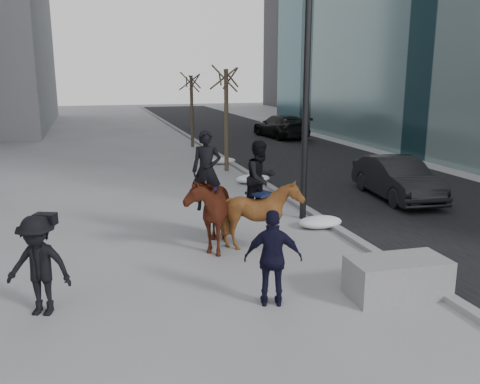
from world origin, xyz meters
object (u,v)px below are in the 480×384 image
object	(u,v)px
planter	(397,278)
mounted_right	(262,207)
car_near	(397,178)
mounted_left	(208,205)

from	to	relation	value
planter	mounted_right	xyz separation A→B (m)	(-1.57, 3.19, 0.66)
car_near	planter	bearing A→B (deg)	-116.75
planter	mounted_left	distance (m)	4.67
mounted_left	mounted_right	xyz separation A→B (m)	(1.16, -0.54, -0.00)
car_near	mounted_left	world-z (taller)	mounted_left
planter	car_near	world-z (taller)	car_near
car_near	mounted_right	bearing A→B (deg)	-143.44
car_near	mounted_left	distance (m)	7.61
planter	mounted_right	bearing A→B (deg)	116.25
car_near	mounted_right	distance (m)	6.81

